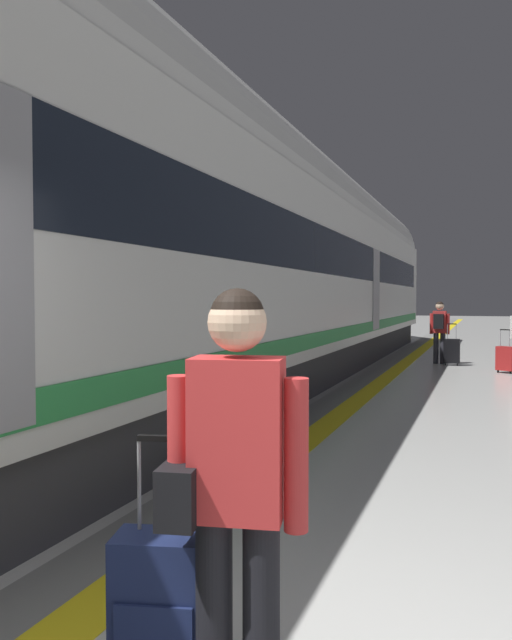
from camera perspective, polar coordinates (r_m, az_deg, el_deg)
safety_line_strip at (r=11.87m, az=11.25°, el=-6.10°), size 0.36×80.00×0.01m
tactile_edge_band at (r=11.92m, az=9.72°, el=-6.06°), size 0.60×80.00×0.01m
high_speed_train at (r=9.09m, az=-5.72°, el=7.27°), size 2.94×36.53×4.97m
traveller_foreground at (r=2.35m, az=-2.17°, el=-14.90°), size 0.55×0.36×1.71m
rolling_suitcase_foreground at (r=2.75m, az=-8.96°, el=-25.87°), size 0.42×0.32×1.11m
passenger_near at (r=16.18m, az=16.91°, el=-0.63°), size 0.50×0.33×1.60m
suitcase_near at (r=15.93m, az=17.98°, el=-2.80°), size 0.39×0.25×1.05m
suitcase_mid at (r=14.71m, az=22.49°, el=-3.37°), size 0.44×0.37×0.99m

